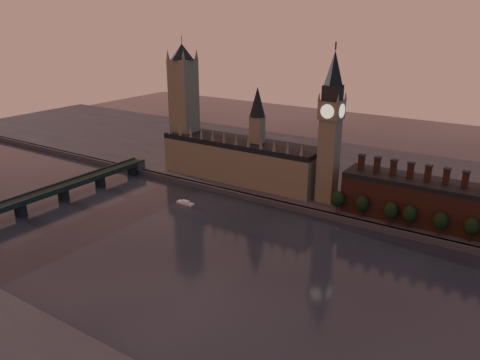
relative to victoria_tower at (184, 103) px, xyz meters
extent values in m
plane|color=black|center=(120.00, -115.00, -59.09)|extent=(900.00, 900.00, 0.00)
cube|color=#434247|center=(120.00, -25.00, -57.09)|extent=(900.00, 4.00, 4.00)
cube|color=#434247|center=(120.00, 65.00, -57.09)|extent=(900.00, 180.00, 4.00)
cube|color=#756C53|center=(55.00, 0.00, -41.09)|extent=(130.00, 30.00, 28.00)
cube|color=black|center=(55.00, 0.00, -25.09)|extent=(130.00, 30.00, 4.00)
cube|color=#756C53|center=(70.00, 0.00, -15.09)|extent=(9.00, 9.00, 24.00)
cone|color=black|center=(70.00, 0.00, 7.91)|extent=(12.00, 12.00, 22.00)
cone|color=#756C53|center=(-4.00, -14.00, -18.09)|extent=(2.60, 2.60, 10.00)
cone|color=#756C53|center=(6.73, -14.00, -18.09)|extent=(2.60, 2.60, 10.00)
cone|color=#756C53|center=(17.45, -14.00, -18.09)|extent=(2.60, 2.60, 10.00)
cone|color=#756C53|center=(28.18, -14.00, -18.09)|extent=(2.60, 2.60, 10.00)
cone|color=#756C53|center=(38.91, -14.00, -18.09)|extent=(2.60, 2.60, 10.00)
cone|color=#756C53|center=(49.64, -14.00, -18.09)|extent=(2.60, 2.60, 10.00)
cone|color=#756C53|center=(60.36, -14.00, -18.09)|extent=(2.60, 2.60, 10.00)
cone|color=#756C53|center=(71.09, -14.00, -18.09)|extent=(2.60, 2.60, 10.00)
cone|color=#756C53|center=(81.82, -14.00, -18.09)|extent=(2.60, 2.60, 10.00)
cone|color=#756C53|center=(92.55, -14.00, -18.09)|extent=(2.60, 2.60, 10.00)
cone|color=#756C53|center=(103.27, -14.00, -18.09)|extent=(2.60, 2.60, 10.00)
cone|color=#756C53|center=(114.00, -14.00, -18.09)|extent=(2.60, 2.60, 10.00)
cube|color=#756C53|center=(0.00, 0.00, -10.09)|extent=(18.00, 18.00, 90.00)
cone|color=black|center=(0.00, 0.00, 40.91)|extent=(24.00, 24.00, 12.00)
cylinder|color=#232326|center=(0.00, 0.00, 46.91)|extent=(0.50, 0.50, 12.00)
cone|color=#756C53|center=(-8.00, -8.00, 38.91)|extent=(3.00, 3.00, 8.00)
cone|color=#756C53|center=(8.00, -8.00, 38.91)|extent=(3.00, 3.00, 8.00)
cone|color=#756C53|center=(-8.00, 8.00, 38.91)|extent=(3.00, 3.00, 8.00)
cone|color=#756C53|center=(8.00, 8.00, 38.91)|extent=(3.00, 3.00, 8.00)
cube|color=#756C53|center=(130.00, -5.00, -26.09)|extent=(12.00, 12.00, 58.00)
cube|color=#756C53|center=(130.00, -5.00, 8.91)|extent=(14.00, 14.00, 12.00)
cube|color=#232326|center=(130.00, -5.00, 19.91)|extent=(11.00, 11.00, 10.00)
cone|color=black|center=(130.00, -5.00, 35.91)|extent=(13.00, 13.00, 22.00)
cylinder|color=#232326|center=(130.00, -5.00, 49.41)|extent=(1.00, 1.00, 5.00)
cylinder|color=beige|center=(130.00, -12.20, 8.91)|extent=(9.00, 0.50, 9.00)
cylinder|color=beige|center=(130.00, 2.20, 8.91)|extent=(9.00, 0.50, 9.00)
cylinder|color=beige|center=(122.80, -5.00, 8.91)|extent=(0.50, 9.00, 9.00)
cylinder|color=beige|center=(137.20, -5.00, 8.91)|extent=(0.50, 9.00, 9.00)
cone|color=#756C53|center=(123.50, -11.50, 17.91)|extent=(2.00, 2.00, 6.00)
cone|color=#756C53|center=(136.50, -11.50, 17.91)|extent=(2.00, 2.00, 6.00)
cone|color=#756C53|center=(123.50, 1.50, 17.91)|extent=(2.00, 2.00, 6.00)
cone|color=#756C53|center=(136.50, 1.50, 17.91)|extent=(2.00, 2.00, 6.00)
cube|color=#552D20|center=(200.00, -5.00, -43.09)|extent=(110.00, 25.00, 24.00)
cube|color=black|center=(200.00, -5.00, -29.59)|extent=(110.00, 25.00, 3.00)
cube|color=#552D20|center=(153.00, -5.00, -23.59)|extent=(3.50, 3.50, 9.00)
cube|color=#232326|center=(153.00, -5.00, -18.59)|extent=(4.20, 4.20, 1.00)
cube|color=#552D20|center=(163.44, -5.00, -23.59)|extent=(3.50, 3.50, 9.00)
cube|color=#232326|center=(163.44, -5.00, -18.59)|extent=(4.20, 4.20, 1.00)
cube|color=#552D20|center=(173.89, -5.00, -23.59)|extent=(3.50, 3.50, 9.00)
cube|color=#232326|center=(173.89, -5.00, -18.59)|extent=(4.20, 4.20, 1.00)
cube|color=#552D20|center=(184.33, -5.00, -23.59)|extent=(3.50, 3.50, 9.00)
cube|color=#232326|center=(184.33, -5.00, -18.59)|extent=(4.20, 4.20, 1.00)
cube|color=#552D20|center=(194.78, -5.00, -23.59)|extent=(3.50, 3.50, 9.00)
cube|color=#232326|center=(194.78, -5.00, -18.59)|extent=(4.20, 4.20, 1.00)
cube|color=#552D20|center=(205.22, -5.00, -23.59)|extent=(3.50, 3.50, 9.00)
cube|color=#232326|center=(205.22, -5.00, -18.59)|extent=(4.20, 4.20, 1.00)
cube|color=#552D20|center=(215.67, -5.00, -23.59)|extent=(3.50, 3.50, 9.00)
cube|color=#232326|center=(215.67, -5.00, -18.59)|extent=(4.20, 4.20, 1.00)
cylinder|color=black|center=(144.82, -21.36, -52.09)|extent=(0.80, 0.80, 6.00)
ellipsoid|color=black|center=(144.82, -21.36, -45.59)|extent=(8.60, 8.60, 10.75)
cylinder|color=black|center=(160.76, -19.89, -52.09)|extent=(0.80, 0.80, 6.00)
ellipsoid|color=black|center=(160.76, -19.89, -45.59)|extent=(8.60, 8.60, 10.75)
cylinder|color=black|center=(179.42, -21.49, -52.09)|extent=(0.80, 0.80, 6.00)
ellipsoid|color=black|center=(179.42, -21.49, -45.59)|extent=(8.60, 8.60, 10.75)
cylinder|color=black|center=(190.34, -20.53, -52.09)|extent=(0.80, 0.80, 6.00)
ellipsoid|color=black|center=(190.34, -20.53, -45.59)|extent=(8.60, 8.60, 10.75)
cylinder|color=black|center=(208.02, -21.13, -52.09)|extent=(0.80, 0.80, 6.00)
ellipsoid|color=black|center=(208.02, -21.13, -45.59)|extent=(8.60, 8.60, 10.75)
cylinder|color=black|center=(224.51, -19.60, -52.09)|extent=(0.80, 0.80, 6.00)
ellipsoid|color=black|center=(224.51, -19.60, -45.59)|extent=(8.60, 8.60, 10.75)
cube|color=#1D2D26|center=(-35.00, -120.00, -50.09)|extent=(12.00, 200.00, 2.50)
cube|color=#1D2D26|center=(-40.50, -120.00, -48.19)|extent=(1.00, 200.00, 1.30)
cube|color=#1D2D26|center=(-29.50, -120.00, -48.19)|extent=(1.00, 200.00, 1.30)
cube|color=#434247|center=(-35.00, -25.00, -52.09)|extent=(14.00, 8.00, 6.00)
cylinder|color=#232326|center=(-35.00, -132.00, -55.21)|extent=(8.00, 8.00, 7.75)
cylinder|color=#232326|center=(-35.00, -98.00, -55.21)|extent=(8.00, 8.00, 7.75)
cylinder|color=#232326|center=(-35.00, -64.00, -55.21)|extent=(8.00, 8.00, 7.75)
cylinder|color=#232326|center=(-35.00, -30.00, -55.21)|extent=(8.00, 8.00, 7.75)
cube|color=silver|center=(45.89, -57.17, -58.31)|extent=(13.68, 4.32, 1.55)
cube|color=silver|center=(45.89, -57.17, -56.96)|extent=(5.90, 3.10, 1.16)
camera|label=1|loc=(246.84, -293.04, 66.21)|focal=35.00mm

